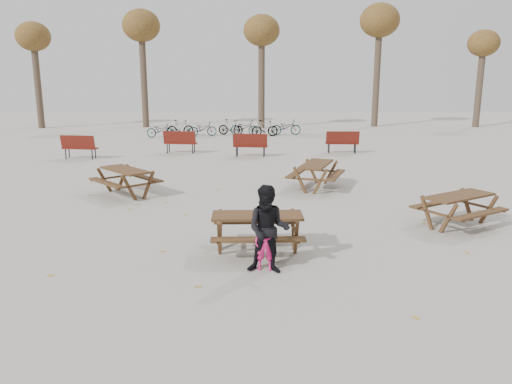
{
  "coord_description": "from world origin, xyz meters",
  "views": [
    {
      "loc": [
        -0.28,
        -9.55,
        3.46
      ],
      "look_at": [
        0.0,
        1.0,
        1.0
      ],
      "focal_mm": 35.0,
      "sensor_mm": 36.0,
      "label": 1
    }
  ],
  "objects_px": {
    "soda_bottle": "(264,213)",
    "picnic_table_east": "(458,211)",
    "child": "(265,241)",
    "food_tray": "(267,216)",
    "picnic_table_north": "(126,182)",
    "main_picnic_table": "(257,223)",
    "picnic_table_far": "(316,176)",
    "adult": "(268,230)"
  },
  "relations": [
    {
      "from": "food_tray",
      "to": "soda_bottle",
      "type": "xyz_separation_m",
      "value": [
        -0.05,
        0.01,
        0.05
      ]
    },
    {
      "from": "picnic_table_east",
      "to": "picnic_table_far",
      "type": "bearing_deg",
      "value": 93.15
    },
    {
      "from": "main_picnic_table",
      "to": "picnic_table_east",
      "type": "distance_m",
      "value": 5.04
    },
    {
      "from": "picnic_table_east",
      "to": "picnic_table_far",
      "type": "height_order",
      "value": "picnic_table_far"
    },
    {
      "from": "child",
      "to": "picnic_table_east",
      "type": "height_order",
      "value": "child"
    },
    {
      "from": "food_tray",
      "to": "child",
      "type": "relative_size",
      "value": 0.17
    },
    {
      "from": "child",
      "to": "adult",
      "type": "distance_m",
      "value": 0.29
    },
    {
      "from": "main_picnic_table",
      "to": "child",
      "type": "height_order",
      "value": "child"
    },
    {
      "from": "food_tray",
      "to": "picnic_table_north",
      "type": "distance_m",
      "value": 6.52
    },
    {
      "from": "main_picnic_table",
      "to": "picnic_table_east",
      "type": "bearing_deg",
      "value": 18.7
    },
    {
      "from": "adult",
      "to": "picnic_table_north",
      "type": "height_order",
      "value": "adult"
    },
    {
      "from": "picnic_table_east",
      "to": "picnic_table_far",
      "type": "relative_size",
      "value": 0.95
    },
    {
      "from": "main_picnic_table",
      "to": "soda_bottle",
      "type": "distance_m",
      "value": 0.33
    },
    {
      "from": "main_picnic_table",
      "to": "picnic_table_far",
      "type": "height_order",
      "value": "picnic_table_far"
    },
    {
      "from": "soda_bottle",
      "to": "picnic_table_east",
      "type": "bearing_deg",
      "value": 20.98
    },
    {
      "from": "main_picnic_table",
      "to": "adult",
      "type": "distance_m",
      "value": 1.13
    },
    {
      "from": "picnic_table_north",
      "to": "soda_bottle",
      "type": "bearing_deg",
      "value": -4.38
    },
    {
      "from": "adult",
      "to": "picnic_table_east",
      "type": "bearing_deg",
      "value": 40.04
    },
    {
      "from": "child",
      "to": "adult",
      "type": "xyz_separation_m",
      "value": [
        0.05,
        -0.11,
        0.26
      ]
    },
    {
      "from": "picnic_table_north",
      "to": "child",
      "type": "bearing_deg",
      "value": -8.32
    },
    {
      "from": "picnic_table_east",
      "to": "food_tray",
      "type": "bearing_deg",
      "value": 171.02
    },
    {
      "from": "picnic_table_north",
      "to": "main_picnic_table",
      "type": "bearing_deg",
      "value": -4.34
    },
    {
      "from": "adult",
      "to": "picnic_table_east",
      "type": "relative_size",
      "value": 0.91
    },
    {
      "from": "main_picnic_table",
      "to": "adult",
      "type": "bearing_deg",
      "value": -81.46
    },
    {
      "from": "food_tray",
      "to": "soda_bottle",
      "type": "relative_size",
      "value": 1.06
    },
    {
      "from": "soda_bottle",
      "to": "picnic_table_east",
      "type": "relative_size",
      "value": 0.1
    },
    {
      "from": "soda_bottle",
      "to": "picnic_table_north",
      "type": "xyz_separation_m",
      "value": [
        -3.87,
        5.18,
        -0.45
      ]
    },
    {
      "from": "adult",
      "to": "picnic_table_far",
      "type": "relative_size",
      "value": 0.86
    },
    {
      "from": "food_tray",
      "to": "picnic_table_north",
      "type": "bearing_deg",
      "value": 127.14
    },
    {
      "from": "soda_bottle",
      "to": "picnic_table_far",
      "type": "bearing_deg",
      "value": 72.3
    },
    {
      "from": "food_tray",
      "to": "soda_bottle",
      "type": "bearing_deg",
      "value": 166.78
    },
    {
      "from": "adult",
      "to": "picnic_table_north",
      "type": "xyz_separation_m",
      "value": [
        -3.92,
        6.11,
        -0.41
      ]
    },
    {
      "from": "picnic_table_north",
      "to": "adult",
      "type": "bearing_deg",
      "value": -8.5
    },
    {
      "from": "soda_bottle",
      "to": "picnic_table_north",
      "type": "bearing_deg",
      "value": 126.82
    },
    {
      "from": "adult",
      "to": "picnic_table_north",
      "type": "distance_m",
      "value": 7.27
    },
    {
      "from": "main_picnic_table",
      "to": "adult",
      "type": "xyz_separation_m",
      "value": [
        0.16,
        -1.1,
        0.22
      ]
    },
    {
      "from": "picnic_table_north",
      "to": "picnic_table_far",
      "type": "height_order",
      "value": "picnic_table_far"
    },
    {
      "from": "soda_bottle",
      "to": "picnic_table_north",
      "type": "relative_size",
      "value": 0.09
    },
    {
      "from": "main_picnic_table",
      "to": "food_tray",
      "type": "distance_m",
      "value": 0.33
    },
    {
      "from": "main_picnic_table",
      "to": "soda_bottle",
      "type": "height_order",
      "value": "soda_bottle"
    },
    {
      "from": "picnic_table_east",
      "to": "soda_bottle",
      "type": "bearing_deg",
      "value": 170.65
    },
    {
      "from": "food_tray",
      "to": "picnic_table_east",
      "type": "height_order",
      "value": "food_tray"
    }
  ]
}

